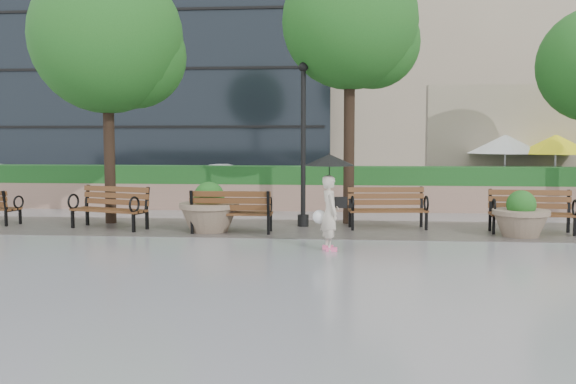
# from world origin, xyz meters

# --- Properties ---
(ground) EXTENTS (100.00, 100.00, 0.00)m
(ground) POSITION_xyz_m (0.00, 0.00, 0.00)
(ground) COLOR gray
(ground) RESTS_ON ground
(cobble_strip) EXTENTS (28.00, 3.20, 0.01)m
(cobble_strip) POSITION_xyz_m (0.00, 3.00, 0.01)
(cobble_strip) COLOR #383330
(cobble_strip) RESTS_ON ground
(hedge_wall) EXTENTS (24.00, 0.80, 1.35)m
(hedge_wall) POSITION_xyz_m (0.00, 7.00, 0.66)
(hedge_wall) COLOR #957060
(hedge_wall) RESTS_ON ground
(cafe_wall) EXTENTS (10.00, 0.60, 4.00)m
(cafe_wall) POSITION_xyz_m (9.50, 10.00, 2.00)
(cafe_wall) COLOR tan
(cafe_wall) RESTS_ON ground
(asphalt_street) EXTENTS (40.00, 7.00, 0.00)m
(asphalt_street) POSITION_xyz_m (0.00, 11.00, 0.00)
(asphalt_street) COLOR black
(asphalt_street) RESTS_ON ground
(bench_1) EXTENTS (2.04, 1.31, 1.03)m
(bench_1) POSITION_xyz_m (-4.00, 2.53, 0.31)
(bench_1) COLOR brown
(bench_1) RESTS_ON ground
(bench_2) EXTENTS (1.89, 0.77, 1.01)m
(bench_2) POSITION_xyz_m (-0.92, 2.17, 0.30)
(bench_2) COLOR brown
(bench_2) RESTS_ON ground
(bench_3) EXTENTS (1.95, 0.96, 1.01)m
(bench_3) POSITION_xyz_m (2.76, 3.14, 0.30)
(bench_3) COLOR brown
(bench_3) RESTS_ON ground
(bench_4) EXTENTS (1.91, 0.84, 1.00)m
(bench_4) POSITION_xyz_m (6.04, 2.67, 0.30)
(bench_4) COLOR brown
(bench_4) RESTS_ON ground
(planter_left) EXTENTS (1.42, 1.42, 1.19)m
(planter_left) POSITION_xyz_m (-1.48, 2.31, 0.47)
(planter_left) COLOR #7F6B56
(planter_left) RESTS_ON ground
(planter_right) EXTENTS (1.26, 1.26, 1.06)m
(planter_right) POSITION_xyz_m (5.67, 2.19, 0.41)
(planter_right) COLOR #7F6B56
(planter_right) RESTS_ON ground
(lamppost) EXTENTS (0.28, 0.28, 4.08)m
(lamppost) POSITION_xyz_m (0.68, 3.39, 1.80)
(lamppost) COLOR black
(lamppost) RESTS_ON ground
(tree_0) EXTENTS (3.88, 3.85, 6.70)m
(tree_0) POSITION_xyz_m (-4.20, 3.61, 4.65)
(tree_0) COLOR black
(tree_0) RESTS_ON ground
(tree_1) EXTENTS (3.53, 3.45, 6.89)m
(tree_1) POSITION_xyz_m (1.96, 4.10, 5.03)
(tree_1) COLOR black
(tree_1) RESTS_ON ground
(patio_umb_white) EXTENTS (2.50, 2.50, 2.30)m
(patio_umb_white) POSITION_xyz_m (6.98, 9.20, 1.99)
(patio_umb_white) COLOR black
(patio_umb_white) RESTS_ON ground
(patio_umb_yellow_a) EXTENTS (2.50, 2.50, 2.30)m
(patio_umb_yellow_a) POSITION_xyz_m (8.43, 8.70, 1.99)
(patio_umb_yellow_a) COLOR black
(patio_umb_yellow_a) RESTS_ON ground
(car_right) EXTENTS (3.98, 2.16, 1.24)m
(car_right) POSITION_xyz_m (-2.39, 10.31, 0.62)
(car_right) COLOR white
(car_right) RESTS_ON ground
(pedestrian) EXTENTS (1.04, 1.04, 1.91)m
(pedestrian) POSITION_xyz_m (1.42, 0.12, 1.16)
(pedestrian) COLOR beige
(pedestrian) RESTS_ON ground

